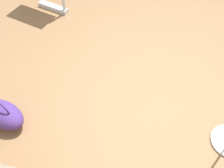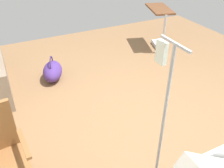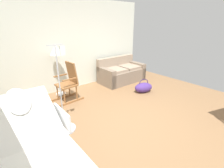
{
  "view_description": "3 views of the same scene",
  "coord_description": "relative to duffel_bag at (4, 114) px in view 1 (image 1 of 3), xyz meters",
  "views": [
    {
      "loc": [
        -0.18,
        2.38,
        2.8
      ],
      "look_at": [
        0.16,
        0.73,
        0.79
      ],
      "focal_mm": 41.85,
      "sensor_mm": 36.0,
      "label": 1
    },
    {
      "loc": [
        -2.31,
        1.64,
        2.29
      ],
      "look_at": [
        -0.17,
        0.59,
        0.73
      ],
      "focal_mm": 39.35,
      "sensor_mm": 36.0,
      "label": 2
    },
    {
      "loc": [
        -2.31,
        -2.12,
        2.05
      ],
      "look_at": [
        0.08,
        0.8,
        0.63
      ],
      "focal_mm": 26.88,
      "sensor_mm": 36.0,
      "label": 3
    }
  ],
  "objects": [
    {
      "name": "ground_plane",
      "position": [
        -1.44,
        -0.94,
        -0.15
      ],
      "size": [
        6.69,
        6.69,
        0.0
      ],
      "primitive_type": "plane",
      "color": "olive"
    },
    {
      "name": "duffel_bag",
      "position": [
        0.0,
        0.0,
        0.0
      ],
      "size": [
        0.64,
        0.5,
        0.43
      ],
      "color": "#472D7A",
      "rests_on": "ground"
    }
  ]
}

